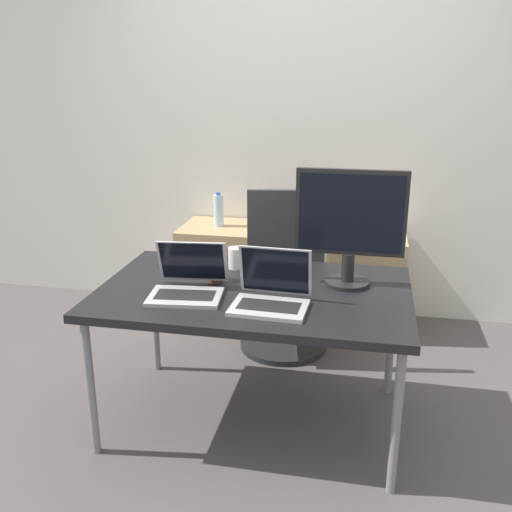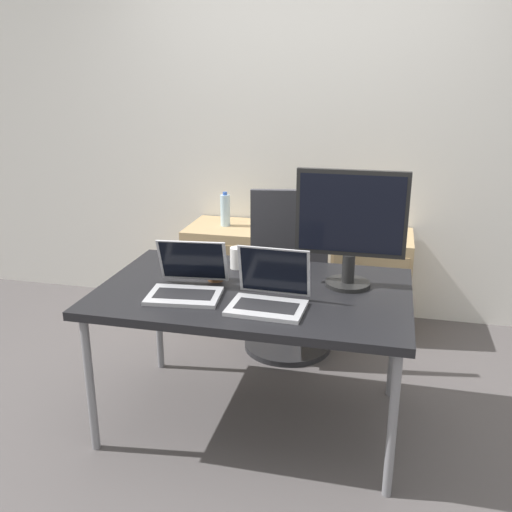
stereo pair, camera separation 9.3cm
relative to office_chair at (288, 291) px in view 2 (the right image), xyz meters
The scene contains 13 objects.
ground_plane 0.88m from the office_chair, 92.57° to the right, with size 14.00×14.00×0.00m, color #514C4C.
wall_back 1.17m from the office_chair, 92.60° to the left, with size 10.00×0.05×2.60m.
desk 0.81m from the office_chair, 92.57° to the right, with size 1.48×0.93×0.73m.
office_chair is the anchor object (origin of this frame).
cabinet_left 0.73m from the office_chair, 138.63° to the left, with size 0.51×0.50×0.68m.
cabinet_right 0.69m from the office_chair, 44.58° to the left, with size 0.51×0.50×0.68m.
water_bottle 0.82m from the office_chair, 138.50° to the left, with size 0.07×0.07×0.24m.
laptop_left 1.02m from the office_chair, 109.69° to the right, with size 0.36×0.36×0.24m.
laptop_right 1.03m from the office_chair, 85.19° to the right, with size 0.34×0.29×0.25m.
monitor 0.96m from the office_chair, 57.40° to the right, with size 0.52×0.22×0.56m.
mouse 0.80m from the office_chair, 83.75° to the right, with size 0.04×0.06×0.03m.
coffee_cup_white 0.65m from the office_chair, 110.75° to the right, with size 0.07×0.07×0.11m.
coffee_cup_brown 0.83m from the office_chair, 109.29° to the right, with size 0.08×0.08×0.10m.
Camera 2 is at (0.60, -2.47, 1.73)m, focal length 40.00 mm.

